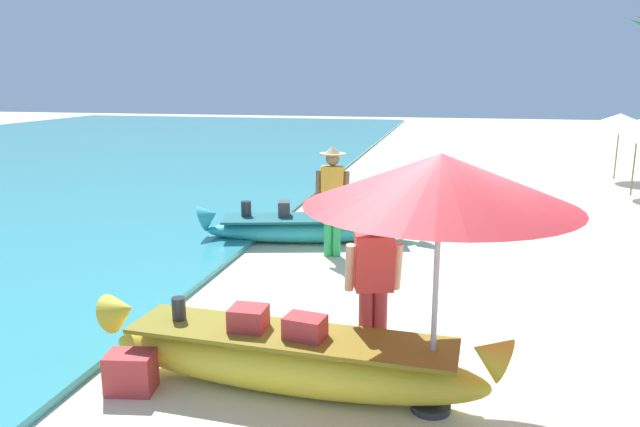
# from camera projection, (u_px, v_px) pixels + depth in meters

# --- Properties ---
(ground_plane) EXTENTS (80.00, 80.00, 0.00)m
(ground_plane) POSITION_uv_depth(u_px,v_px,m) (416.00, 361.00, 6.28)
(ground_plane) COLOR beige
(boat_yellow_foreground) EXTENTS (4.00, 0.88, 0.84)m
(boat_yellow_foreground) POSITION_uv_depth(u_px,v_px,m) (289.00, 358.00, 5.63)
(boat_yellow_foreground) COLOR yellow
(boat_yellow_foreground) RESTS_ON ground
(boat_cyan_midground) EXTENTS (4.10, 1.70, 0.76)m
(boat_cyan_midground) POSITION_uv_depth(u_px,v_px,m) (312.00, 227.00, 10.82)
(boat_cyan_midground) COLOR #33B2BC
(boat_cyan_midground) RESTS_ON ground
(person_vendor_hatted) EXTENTS (0.57, 0.44, 1.84)m
(person_vendor_hatted) POSITION_uv_depth(u_px,v_px,m) (332.00, 193.00, 9.75)
(person_vendor_hatted) COLOR green
(person_vendor_hatted) RESTS_ON ground
(person_tourist_customer) EXTENTS (0.58, 0.35, 1.68)m
(person_tourist_customer) POSITION_uv_depth(u_px,v_px,m) (373.00, 285.00, 5.77)
(person_tourist_customer) COLOR #B2383D
(person_tourist_customer) RESTS_ON ground
(patio_umbrella_large) EXTENTS (2.27, 2.27, 2.30)m
(patio_umbrella_large) POSITION_uv_depth(u_px,v_px,m) (441.00, 181.00, 4.90)
(patio_umbrella_large) COLOR #B7B7BC
(patio_umbrella_large) RESTS_ON ground
(parasol_row_2) EXTENTS (1.60, 1.60, 1.91)m
(parasol_row_2) POSITION_uv_depth(u_px,v_px,m) (638.00, 126.00, 14.76)
(parasol_row_2) COLOR #8E6B47
(parasol_row_2) RESTS_ON ground
(parasol_row_3) EXTENTS (1.60, 1.60, 1.91)m
(parasol_row_3) POSITION_uv_depth(u_px,v_px,m) (620.00, 119.00, 17.15)
(parasol_row_3) COLOR #8E6B47
(parasol_row_3) RESTS_ON ground
(cooler_box) EXTENTS (0.48, 0.37, 0.39)m
(cooler_box) POSITION_uv_depth(u_px,v_px,m) (131.00, 372.00, 5.63)
(cooler_box) COLOR #C63838
(cooler_box) RESTS_ON ground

